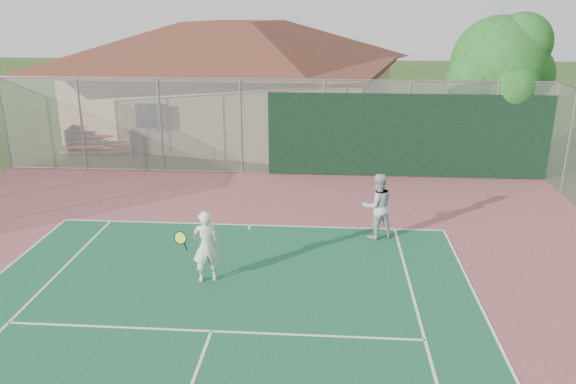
% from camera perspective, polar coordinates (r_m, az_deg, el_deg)
% --- Properties ---
extents(back_fence, '(20.08, 0.11, 3.53)m').
position_cam_1_polar(back_fence, '(20.41, 3.93, 6.19)').
color(back_fence, gray).
rests_on(back_fence, ground).
extents(clubhouse, '(16.20, 12.49, 6.26)m').
position_cam_1_polar(clubhouse, '(26.72, -5.27, 12.43)').
color(clubhouse, tan).
rests_on(clubhouse, ground).
extents(bleachers, '(3.07, 2.04, 1.07)m').
position_cam_1_polar(bleachers, '(25.30, -18.38, 5.19)').
color(bleachers, '#9B3123').
rests_on(bleachers, ground).
extents(tree, '(4.14, 3.92, 5.78)m').
position_cam_1_polar(tree, '(22.68, 20.83, 11.77)').
color(tree, '#321E12').
rests_on(tree, ground).
extents(player_white_front, '(1.02, 0.68, 1.70)m').
position_cam_1_polar(player_white_front, '(12.86, -8.40, -5.55)').
color(player_white_front, silver).
rests_on(player_white_front, ground).
extents(player_grey_back, '(1.06, 0.94, 1.80)m').
position_cam_1_polar(player_grey_back, '(15.22, 9.06, -1.48)').
color(player_grey_back, '#AEB1B4').
rests_on(player_grey_back, ground).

